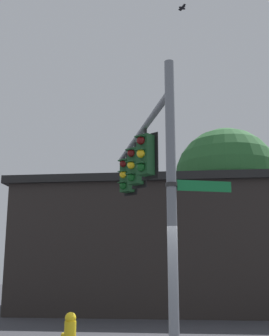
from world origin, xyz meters
TOP-DOWN VIEW (x-y plane):
  - signal_pole at (0.00, 0.00)m, footprint 0.20×0.20m
  - mast_arm at (2.41, -1.79)m, footprint 4.91×3.71m
  - traffic_light_nearest_pole at (1.84, -1.34)m, footprint 0.54×0.49m
  - traffic_light_mid_inner at (2.88, -2.12)m, footprint 0.54×0.49m
  - traffic_light_mid_outer at (3.93, -2.90)m, footprint 0.54×0.49m
  - street_name_sign at (-0.26, -0.35)m, footprint 0.90×1.16m
  - bird_flying at (1.37, -2.51)m, footprint 0.31×0.24m
  - storefront_building at (6.39, -8.97)m, footprint 15.54×14.40m
  - tree_by_storefront at (3.83, -8.87)m, footprint 4.26×4.26m
  - fire_hydrant at (1.98, 0.86)m, footprint 0.35×0.24m

SIDE VIEW (x-z plane):
  - fire_hydrant at x=1.98m, z-range 0.00..0.83m
  - storefront_building at x=6.39m, z-range 0.01..5.14m
  - signal_pole at x=0.00m, z-range 0.00..6.03m
  - street_name_sign at x=-0.26m, z-range 3.22..3.44m
  - traffic_light_nearest_pole at x=1.84m, z-range 3.89..5.20m
  - traffic_light_mid_inner at x=2.88m, z-range 3.89..5.20m
  - traffic_light_mid_outer at x=3.93m, z-range 3.89..5.20m
  - tree_by_storefront at x=3.83m, z-range 1.56..9.00m
  - mast_arm at x=2.41m, z-range 5.24..5.40m
  - bird_flying at x=1.37m, z-range 9.09..9.18m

